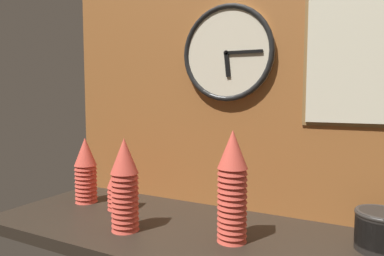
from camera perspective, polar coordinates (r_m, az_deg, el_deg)
name	(u,v)px	position (r cm, az deg, el deg)	size (l,w,h in cm)	color
ground_plane	(216,238)	(115.62, 4.07, -17.88)	(160.00, 56.00, 4.00)	black
wall_tiled_back	(245,73)	(131.70, 8.87, 9.10)	(160.00, 3.00, 105.00)	#A3602D
cup_stack_left	(119,184)	(136.72, -12.09, -9.05)	(9.02, 9.02, 20.04)	#DB4C3D
cup_stack_center_right	(232,186)	(103.70, 6.73, -9.60)	(9.02, 9.02, 33.68)	#DB4C3D
cup_stack_far_left	(86,170)	(148.49, -17.30, -6.70)	(9.02, 9.02, 26.86)	#DB4C3D
cup_stack_center_left	(125,184)	(113.89, -11.16, -9.22)	(9.02, 9.02, 30.27)	#DB4C3D
bowl_stack_far_right	(381,230)	(113.41, 28.98, -14.62)	(14.09, 14.09, 11.45)	black
wall_clock	(227,53)	(131.75, 5.86, 12.31)	(36.20, 2.70, 36.20)	beige
menu_board	(363,60)	(122.90, 26.66, 10.16)	(36.47, 1.32, 42.91)	olive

